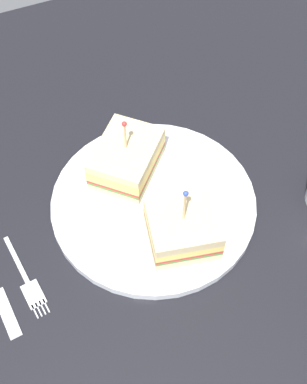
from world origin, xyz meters
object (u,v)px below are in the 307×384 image
(sandwich_half_front, at_px, (127,158))
(knife, at_px, (0,296))
(sandwich_half_back, at_px, (183,228))
(fork, at_px, (28,284))
(plate, at_px, (154,203))

(sandwich_half_front, height_order, knife, sandwich_half_front)
(sandwich_half_front, bearing_deg, sandwich_half_back, 99.60)
(sandwich_half_back, xyz_separation_m, knife, (0.24, -0.02, -0.04))
(sandwich_half_back, relative_size, fork, 0.83)
(fork, bearing_deg, plate, -166.64)
(plate, height_order, knife, plate)
(plate, distance_m, sandwich_half_back, 0.08)
(plate, xyz_separation_m, fork, (0.19, 0.05, -0.00))
(plate, distance_m, fork, 0.20)
(sandwich_half_front, xyz_separation_m, knife, (0.22, 0.11, -0.04))
(plate, distance_m, sandwich_half_front, 0.07)
(sandwich_half_front, relative_size, sandwich_half_back, 1.22)
(fork, distance_m, knife, 0.04)
(sandwich_half_front, relative_size, fork, 1.01)
(fork, bearing_deg, sandwich_half_front, -148.54)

